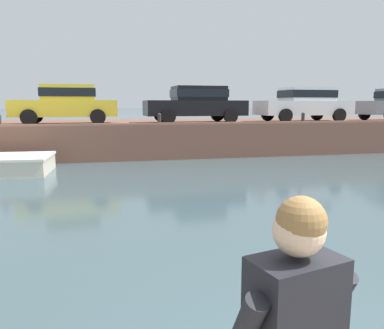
{
  "coord_description": "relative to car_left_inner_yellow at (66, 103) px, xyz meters",
  "views": [
    {
      "loc": [
        -1.89,
        -1.66,
        2.14
      ],
      "look_at": [
        -0.55,
        4.39,
        1.14
      ],
      "focal_mm": 35.0,
      "sensor_mm": 36.0,
      "label": 1
    }
  ],
  "objects": [
    {
      "name": "car_centre_black",
      "position": [
        5.34,
        -0.0,
        0.0
      ],
      "size": [
        4.34,
        2.05,
        1.54
      ],
      "color": "black",
      "rests_on": "far_quay_wall"
    },
    {
      "name": "far_wall_coping",
      "position": [
        3.51,
        -1.57,
        -0.81
      ],
      "size": [
        60.0,
        0.24,
        0.08
      ],
      "primitive_type": "cube",
      "color": "#925F4C",
      "rests_on": "far_quay_wall"
    },
    {
      "name": "mooring_bollard_east",
      "position": [
        9.63,
        -1.44,
        -0.61
      ],
      "size": [
        0.15,
        0.15,
        0.44
      ],
      "color": "#2D2B28",
      "rests_on": "far_quay_wall"
    },
    {
      "name": "car_left_inner_yellow",
      "position": [
        0.0,
        0.0,
        0.0
      ],
      "size": [
        4.09,
        2.15,
        1.54
      ],
      "color": "yellow",
      "rests_on": "far_quay_wall"
    },
    {
      "name": "car_right_inner_white",
      "position": [
        10.45,
        -0.0,
        0.0
      ],
      "size": [
        4.27,
        2.03,
        1.54
      ],
      "color": "white",
      "rests_on": "far_quay_wall"
    },
    {
      "name": "far_quay_wall",
      "position": [
        3.51,
        1.31,
        -1.53
      ],
      "size": [
        60.0,
        6.0,
        1.36
      ],
      "primitive_type": "cube",
      "color": "brown",
      "rests_on": "ground"
    },
    {
      "name": "mooring_bollard_mid",
      "position": [
        3.54,
        -1.44,
        -0.61
      ],
      "size": [
        0.15,
        0.15,
        0.44
      ],
      "color": "#2D2B28",
      "rests_on": "far_quay_wall"
    },
    {
      "name": "ground_plane",
      "position": [
        3.51,
        -7.96,
        -2.21
      ],
      "size": [
        400.0,
        400.0,
        0.0
      ],
      "primitive_type": "plane",
      "color": "#3D5156"
    }
  ]
}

